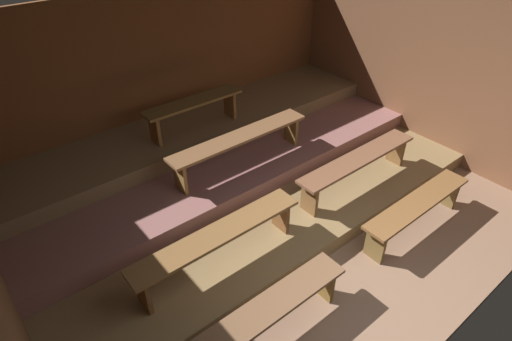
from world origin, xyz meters
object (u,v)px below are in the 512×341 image
(bench_lower_left, at_px, (218,239))
(bench_upper_center, at_px, (194,107))
(bench_floor_left, at_px, (268,313))
(bench_middle_center, at_px, (240,141))
(bench_lower_right, at_px, (358,163))
(bench_floor_right, at_px, (417,207))

(bench_lower_left, xyz_separation_m, bench_upper_center, (1.05, 2.10, 0.44))
(bench_floor_left, bearing_deg, bench_middle_center, 58.60)
(bench_lower_right, distance_m, bench_middle_center, 1.65)
(bench_middle_center, relative_size, bench_upper_center, 1.40)
(bench_floor_right, xyz_separation_m, bench_lower_left, (-2.42, 0.93, 0.23))
(bench_middle_center, bearing_deg, bench_upper_center, 99.32)
(bench_floor_right, bearing_deg, bench_lower_right, 95.17)
(bench_floor_left, relative_size, bench_lower_left, 0.89)
(bench_floor_left, height_order, bench_lower_right, bench_lower_right)
(bench_lower_left, relative_size, bench_middle_center, 0.95)
(bench_floor_right, height_order, bench_lower_right, bench_lower_right)
(bench_floor_right, bearing_deg, bench_floor_left, 180.00)
(bench_lower_left, height_order, bench_lower_right, same)
(bench_middle_center, bearing_deg, bench_floor_left, -121.40)
(bench_floor_right, distance_m, bench_lower_left, 2.61)
(bench_lower_right, bearing_deg, bench_middle_center, 133.87)
(bench_floor_left, relative_size, bench_upper_center, 1.19)
(bench_floor_left, distance_m, bench_lower_left, 0.97)
(bench_floor_right, relative_size, bench_lower_left, 0.89)
(bench_lower_left, height_order, bench_upper_center, bench_upper_center)
(bench_floor_left, bearing_deg, bench_upper_center, 69.46)
(bench_floor_left, xyz_separation_m, bench_upper_center, (1.14, 3.04, 0.67))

